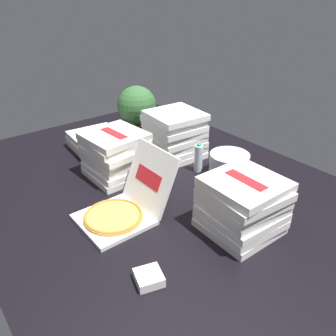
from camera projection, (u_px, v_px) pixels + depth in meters
ground_plane at (153, 187)px, 2.55m from camera, size 3.20×2.40×0.02m
open_pizza_box at (124, 206)px, 2.17m from camera, size 0.41×0.58×0.41m
pizza_stack_left_far at (175, 134)px, 2.90m from camera, size 0.47×0.47×0.40m
pizza_stack_right_far at (242, 205)px, 2.01m from camera, size 0.46×0.46×0.35m
pizza_stack_right_mid at (96, 141)px, 3.08m from camera, size 0.45×0.46×0.15m
pizza_stack_center_near at (116, 154)px, 2.61m from camera, size 0.46×0.45×0.35m
ice_bucket at (229, 164)px, 2.65m from camera, size 0.31×0.31×0.18m
water_bottle_0 at (246, 180)px, 2.39m from camera, size 0.07×0.07×0.23m
water_bottle_1 at (198, 158)px, 2.69m from camera, size 0.07×0.07×0.23m
water_bottle_2 at (230, 178)px, 2.41m from camera, size 0.07×0.07×0.23m
potted_plant at (137, 109)px, 3.28m from camera, size 0.37×0.37×0.49m
napkin_pile at (149, 278)px, 1.71m from camera, size 0.17×0.17×0.05m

